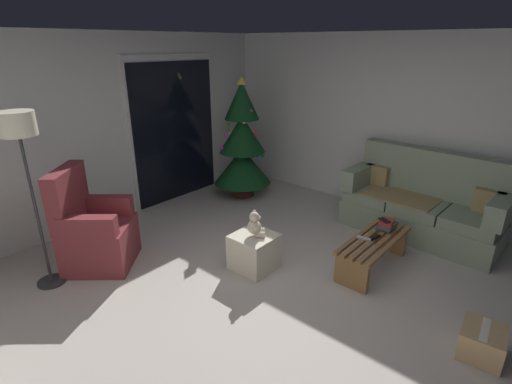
{
  "coord_description": "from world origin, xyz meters",
  "views": [
    {
      "loc": [
        -2.55,
        -1.82,
        2.35
      ],
      "look_at": [
        0.4,
        0.7,
        0.85
      ],
      "focal_mm": 27.18,
      "sensor_mm": 36.0,
      "label": 1
    }
  ],
  "objects": [
    {
      "name": "ground_plane",
      "position": [
        0.0,
        0.0,
        0.0
      ],
      "size": [
        7.0,
        7.0,
        0.0
      ],
      "primitive_type": "plane",
      "color": "#BCB2A8"
    },
    {
      "name": "wall_back",
      "position": [
        0.0,
        3.06,
        1.25
      ],
      "size": [
        5.72,
        0.12,
        2.5
      ],
      "primitive_type": "cube",
      "color": "silver",
      "rests_on": "ground"
    },
    {
      "name": "wall_right",
      "position": [
        2.86,
        0.0,
        1.25
      ],
      "size": [
        0.12,
        6.0,
        2.5
      ],
      "primitive_type": "cube",
      "color": "silver",
      "rests_on": "ground"
    },
    {
      "name": "patio_door_frame",
      "position": [
        1.14,
        2.99,
        1.1
      ],
      "size": [
        1.6,
        0.02,
        2.2
      ],
      "primitive_type": "cube",
      "color": "silver",
      "rests_on": "ground"
    },
    {
      "name": "patio_door_glass",
      "position": [
        1.14,
        2.97,
        1.05
      ],
      "size": [
        1.5,
        0.02,
        2.1
      ],
      "primitive_type": "cube",
      "color": "black",
      "rests_on": "ground"
    },
    {
      "name": "couch",
      "position": [
        2.32,
        -0.47,
        0.4
      ],
      "size": [
        0.86,
        1.97,
        1.08
      ],
      "color": "gray",
      "rests_on": "ground"
    },
    {
      "name": "coffee_table",
      "position": [
        1.12,
        -0.38,
        0.25
      ],
      "size": [
        1.1,
        0.4,
        0.37
      ],
      "color": "olive",
      "rests_on": "ground"
    },
    {
      "name": "remote_black",
      "position": [
        1.13,
        -0.37,
        0.38
      ],
      "size": [
        0.16,
        0.07,
        0.02
      ],
      "primitive_type": "cube",
      "rotation": [
        0.0,
        0.0,
        4.55
      ],
      "color": "black",
      "rests_on": "coffee_table"
    },
    {
      "name": "remote_silver",
      "position": [
        1.04,
        -0.29,
        0.38
      ],
      "size": [
        0.06,
        0.16,
        0.02
      ],
      "primitive_type": "cube",
      "rotation": [
        0.0,
        0.0,
        0.12
      ],
      "color": "#ADADB2",
      "rests_on": "coffee_table"
    },
    {
      "name": "book_stack",
      "position": [
        1.42,
        -0.37,
        0.42
      ],
      "size": [
        0.26,
        0.19,
        0.11
      ],
      "color": "#4C4C51",
      "rests_on": "coffee_table"
    },
    {
      "name": "cell_phone",
      "position": [
        1.4,
        -0.35,
        0.48
      ],
      "size": [
        0.12,
        0.16,
        0.01
      ],
      "primitive_type": "cube",
      "rotation": [
        0.0,
        0.0,
        -0.44
      ],
      "color": "black",
      "rests_on": "book_stack"
    },
    {
      "name": "christmas_tree",
      "position": [
        1.83,
        2.21,
        0.84
      ],
      "size": [
        0.91,
        0.91,
        1.89
      ],
      "color": "#4C1E19",
      "rests_on": "ground"
    },
    {
      "name": "armchair",
      "position": [
        -0.81,
        2.02,
        0.4
      ],
      "size": [
        0.97,
        0.97,
        1.13
      ],
      "color": "maroon",
      "rests_on": "ground"
    },
    {
      "name": "floor_lamp",
      "position": [
        -1.32,
        2.05,
        1.51
      ],
      "size": [
        0.32,
        0.32,
        1.78
      ],
      "color": "#2D2D30",
      "rests_on": "ground"
    },
    {
      "name": "ottoman",
      "position": [
        0.28,
        0.62,
        0.2
      ],
      "size": [
        0.44,
        0.44,
        0.4
      ],
      "primitive_type": "cube",
      "color": "beige",
      "rests_on": "ground"
    },
    {
      "name": "teddy_bear_cream",
      "position": [
        0.29,
        0.61,
        0.52
      ],
      "size": [
        0.21,
        0.22,
        0.29
      ],
      "color": "beige",
      "rests_on": "ottoman"
    },
    {
      "name": "cardboard_box_taped_mid_floor",
      "position": [
        0.48,
        -1.6,
        0.12
      ],
      "size": [
        0.39,
        0.35,
        0.24
      ],
      "color": "tan",
      "rests_on": "ground"
    }
  ]
}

